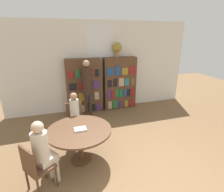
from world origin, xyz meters
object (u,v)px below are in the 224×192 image
(bookshelf_left, at_px, (84,86))
(chair_left_side, at_px, (75,118))
(reading_table, at_px, (80,134))
(seated_reader_right, at_px, (43,150))
(bookshelf_right, at_px, (120,83))
(chair_near_camera, at_px, (35,166))
(flower_vase, at_px, (117,48))
(librarian_standing, at_px, (87,84))
(seated_reader_left, at_px, (75,115))

(bookshelf_left, height_order, chair_left_side, bookshelf_left)
(reading_table, bearing_deg, seated_reader_right, -143.99)
(chair_left_side, distance_m, seated_reader_right, 1.63)
(bookshelf_right, xyz_separation_m, reading_table, (-1.75, -2.49, -0.28))
(bookshelf_left, bearing_deg, chair_near_camera, -112.79)
(flower_vase, relative_size, reading_table, 0.37)
(seated_reader_right, relative_size, librarian_standing, 0.69)
(bookshelf_left, relative_size, librarian_standing, 0.99)
(seated_reader_left, distance_m, seated_reader_right, 1.44)
(bookshelf_right, bearing_deg, bookshelf_left, 179.97)
(seated_reader_right, bearing_deg, librarian_standing, 118.49)
(flower_vase, bearing_deg, bookshelf_right, -2.74)
(bookshelf_left, xyz_separation_m, seated_reader_left, (-0.49, -1.69, -0.22))
(bookshelf_right, xyz_separation_m, seated_reader_right, (-2.41, -2.97, -0.19))
(flower_vase, height_order, seated_reader_right, flower_vase)
(bookshelf_left, xyz_separation_m, chair_near_camera, (-1.29, -3.07, -0.41))
(librarian_standing, bearing_deg, bookshelf_right, 22.06)
(reading_table, height_order, seated_reader_left, seated_reader_left)
(bookshelf_right, xyz_separation_m, librarian_standing, (-1.24, -0.50, 0.21))
(chair_left_side, height_order, seated_reader_left, seated_reader_left)
(reading_table, height_order, chair_near_camera, chair_near_camera)
(chair_left_side, height_order, seated_reader_right, seated_reader_right)
(librarian_standing, bearing_deg, bookshelf_left, 93.41)
(seated_reader_right, bearing_deg, bookshelf_right, 104.88)
(reading_table, relative_size, seated_reader_right, 1.03)
(bookshelf_left, relative_size, bookshelf_right, 1.00)
(flower_vase, xyz_separation_m, seated_reader_right, (-2.31, -2.97, -1.41))
(flower_vase, distance_m, reading_table, 3.35)
(chair_near_camera, distance_m, chair_left_side, 1.77)
(bookshelf_right, xyz_separation_m, seated_reader_left, (-1.75, -1.69, -0.22))
(seated_reader_right, bearing_deg, seated_reader_left, 116.82)
(chair_near_camera, bearing_deg, bookshelf_left, 121.20)
(reading_table, relative_size, chair_left_side, 1.45)
(bookshelf_right, xyz_separation_m, flower_vase, (-0.11, 0.01, 1.22))
(seated_reader_left, height_order, librarian_standing, librarian_standing)
(bookshelf_right, bearing_deg, seated_reader_left, -136.14)
(seated_reader_left, bearing_deg, bookshelf_left, -106.18)
(bookshelf_right, relative_size, reading_table, 1.40)
(reading_table, xyz_separation_m, chair_left_side, (-0.00, 0.99, -0.12))
(bookshelf_right, height_order, chair_left_side, bookshelf_right)
(flower_vase, distance_m, chair_left_side, 2.76)
(flower_vase, relative_size, chair_near_camera, 0.53)
(bookshelf_right, height_order, seated_reader_right, bookshelf_right)
(bookshelf_left, bearing_deg, seated_reader_right, -111.12)
(bookshelf_right, distance_m, seated_reader_left, 2.44)
(reading_table, bearing_deg, seated_reader_left, 90.01)
(flower_vase, bearing_deg, librarian_standing, -155.86)
(librarian_standing, bearing_deg, chair_left_side, -117.50)
(bookshelf_right, xyz_separation_m, chair_left_side, (-1.75, -1.50, -0.41))
(bookshelf_left, distance_m, flower_vase, 1.68)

